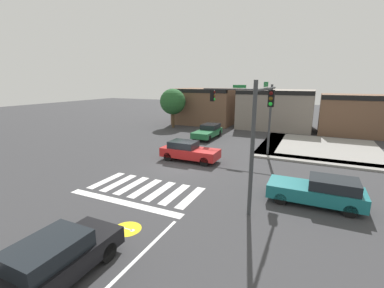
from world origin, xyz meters
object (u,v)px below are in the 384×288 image
Objects in this scene: car_black at (48,264)px; car_red at (189,151)px; traffic_signal_northeast at (243,106)px; roadside_tree at (173,102)px; car_teal at (319,191)px; traffic_signal_southeast at (262,119)px; car_green at (208,131)px.

car_red is at bearing 7.81° from car_black.
car_black is at bearing 85.75° from traffic_signal_northeast.
roadside_tree reaches higher than car_red.
car_red is (-3.09, -3.98, -3.27)m from traffic_signal_northeast.
traffic_signal_southeast is at bearing 9.85° from car_teal.
traffic_signal_southeast reaches higher than car_black.
traffic_signal_southeast is 1.04× the size of traffic_signal_northeast.
roadside_tree is (-6.67, 4.26, 2.65)m from car_green.
roadside_tree reaches higher than car_black.
traffic_signal_southeast is 8.99m from traffic_signal_northeast.
car_teal reaches higher than car_green.
car_teal is (5.96, -7.94, -3.30)m from traffic_signal_northeast.
traffic_signal_southeast is at bearing -49.51° from roadside_tree.
traffic_signal_southeast reaches higher than car_green.
traffic_signal_northeast reaches higher than car_red.
car_red is 13.35m from car_black.
car_black is (-7.24, -9.27, -0.00)m from car_teal.
car_red is 0.93× the size of car_black.
traffic_signal_southeast is 15.42m from car_green.
car_green is 0.91× the size of roadside_tree.
traffic_signal_northeast is at bearing -36.89° from roadside_tree.
car_teal is 24.18m from roadside_tree.
car_black is (-4.36, -8.77, -3.46)m from traffic_signal_southeast.
car_red is at bearing -56.36° from roadside_tree.
car_black is (3.53, -21.57, -0.01)m from car_green.
traffic_signal_southeast is at bearing 110.07° from traffic_signal_northeast.
car_black is at bearing 9.29° from car_green.
car_red is 1.00× the size of car_teal.
car_black is at bearing -68.45° from roadside_tree.
car_green is at bearing -48.80° from car_teal.
roadside_tree is at bearing -122.56° from car_green.
traffic_signal_northeast reaches higher than car_teal.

